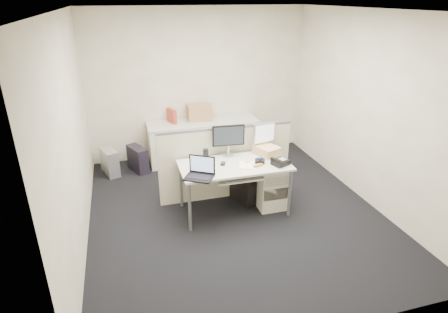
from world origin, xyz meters
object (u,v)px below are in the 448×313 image
object	(u,v)px
desk	(234,169)
desk_phone	(281,162)
laptop	(199,169)
monitor_main	(228,141)

from	to	relation	value
desk	desk_phone	world-z (taller)	desk_phone
laptop	desk_phone	size ratio (longest dim) A/B	1.60
monitor_main	laptop	bearing A→B (deg)	-128.30
desk	desk_phone	xyz separation A→B (m)	(0.60, -0.18, 0.10)
monitor_main	desk_phone	bearing A→B (deg)	-35.22
desk_phone	monitor_main	bearing A→B (deg)	117.80
desk_phone	laptop	bearing A→B (deg)	162.78
monitor_main	laptop	xyz separation A→B (m)	(-0.56, -0.60, -0.10)
laptop	desk_phone	distance (m)	1.17
desk	desk_phone	distance (m)	0.63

